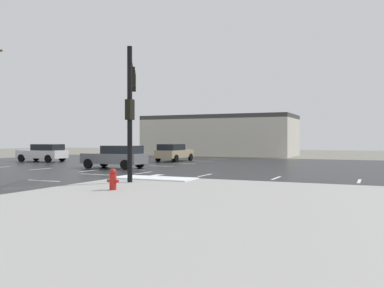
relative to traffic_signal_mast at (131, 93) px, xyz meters
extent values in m
plane|color=slate|center=(-4.04, 4.55, -4.25)|extent=(120.00, 120.00, 0.00)
cube|color=#232326|center=(-4.04, 4.55, -4.24)|extent=(44.00, 44.00, 0.02)
cube|color=#9E9E99|center=(7.96, -7.45, -4.18)|extent=(18.00, 18.00, 0.14)
cube|color=white|center=(0.96, 0.55, -4.08)|extent=(4.00, 1.60, 0.06)
cube|color=silver|center=(-4.04, -1.45, -4.22)|extent=(2.00, 0.15, 0.01)
cube|color=silver|center=(-4.04, 2.55, -4.22)|extent=(2.00, 0.15, 0.01)
cube|color=silver|center=(-4.04, 6.55, -4.22)|extent=(2.00, 0.15, 0.01)
cube|color=silver|center=(-4.04, 10.55, -4.22)|extent=(2.00, 0.15, 0.01)
cube|color=silver|center=(-4.04, 14.55, -4.22)|extent=(2.00, 0.15, 0.01)
cube|color=silver|center=(-4.04, 18.55, -4.22)|extent=(2.00, 0.15, 0.01)
cube|color=silver|center=(-4.04, 22.55, -4.22)|extent=(2.00, 0.15, 0.01)
cube|color=silver|center=(-10.04, 4.55, -4.22)|extent=(0.15, 2.00, 0.01)
cube|color=silver|center=(-6.04, 4.55, -4.22)|extent=(0.15, 2.00, 0.01)
cube|color=silver|center=(-2.04, 4.55, -4.22)|extent=(0.15, 2.00, 0.01)
cube|color=silver|center=(1.96, 4.55, -4.22)|extent=(0.15, 2.00, 0.01)
cube|color=silver|center=(5.96, 4.55, -4.22)|extent=(0.15, 2.00, 0.01)
cube|color=silver|center=(9.96, 4.55, -4.22)|extent=(0.15, 2.00, 0.01)
cube|color=silver|center=(-0.54, 0.55, -4.22)|extent=(0.45, 7.00, 0.01)
cylinder|color=black|center=(0.77, -1.30, -1.12)|extent=(0.22, 0.22, 5.98)
cylinder|color=black|center=(-0.40, 0.69, 1.47)|extent=(2.47, 4.05, 0.14)
cube|color=black|center=(-0.29, 0.49, 0.85)|extent=(0.45, 0.42, 0.95)
sphere|color=red|center=(-0.37, 0.62, 1.13)|extent=(0.20, 0.20, 0.20)
cube|color=black|center=(-0.82, 1.38, 0.85)|extent=(0.45, 0.42, 0.95)
sphere|color=red|center=(-0.90, 1.52, 1.13)|extent=(0.20, 0.20, 0.20)
cube|color=black|center=(-1.34, 2.28, 0.85)|extent=(0.45, 0.42, 0.95)
sphere|color=red|center=(-1.42, 2.42, 1.13)|extent=(0.20, 0.20, 0.20)
cube|color=black|center=(0.77, -1.30, -0.91)|extent=(0.28, 0.36, 0.90)
cylinder|color=red|center=(1.67, -3.89, -3.81)|extent=(0.26, 0.26, 0.60)
sphere|color=red|center=(1.67, -3.89, -3.44)|extent=(0.25, 0.25, 0.25)
cylinder|color=red|center=(1.49, -3.89, -3.78)|extent=(0.12, 0.11, 0.11)
cylinder|color=red|center=(1.85, -3.89, -3.78)|extent=(0.12, 0.11, 0.11)
cube|color=beige|center=(-7.47, 32.52, -1.99)|extent=(18.69, 8.00, 4.51)
cube|color=#3F3D3A|center=(-7.47, 32.52, 0.52)|extent=(18.69, 8.00, 0.50)
cube|color=tan|center=(-6.29, 17.37, -3.55)|extent=(1.84, 4.52, 0.70)
cube|color=black|center=(-6.30, 16.69, -2.92)|extent=(1.68, 2.49, 0.55)
cylinder|color=black|center=(-7.18, 18.90, -3.90)|extent=(0.23, 0.66, 0.66)
cylinder|color=black|center=(-5.38, 18.89, -3.90)|extent=(0.23, 0.66, 0.66)
cylinder|color=black|center=(-7.21, 15.84, -3.90)|extent=(0.23, 0.66, 0.66)
cylinder|color=black|center=(-5.41, 15.83, -3.90)|extent=(0.23, 0.66, 0.66)
sphere|color=white|center=(-6.85, 19.57, -3.55)|extent=(0.18, 0.18, 0.18)
sphere|color=white|center=(-5.69, 19.56, -3.55)|extent=(0.18, 0.18, 0.18)
cube|color=white|center=(-16.93, 11.79, -3.55)|extent=(4.54, 1.89, 0.70)
cube|color=black|center=(-16.26, 11.80, -2.92)|extent=(2.51, 1.71, 0.55)
cylinder|color=black|center=(-18.45, 10.86, -3.90)|extent=(0.66, 0.23, 0.66)
cylinder|color=black|center=(-18.48, 12.66, -3.90)|extent=(0.66, 0.23, 0.66)
cylinder|color=black|center=(-15.39, 10.92, -3.90)|extent=(0.66, 0.23, 0.66)
cylinder|color=black|center=(-15.42, 12.72, -3.90)|extent=(0.66, 0.23, 0.66)
sphere|color=white|center=(-19.12, 11.17, -3.55)|extent=(0.18, 0.18, 0.18)
sphere|color=white|center=(-19.15, 12.32, -3.55)|extent=(0.18, 0.18, 0.18)
cube|color=slate|center=(-6.01, 7.28, -3.55)|extent=(4.53, 1.87, 0.70)
cube|color=black|center=(-5.33, 7.27, -2.92)|extent=(2.50, 1.70, 0.55)
cylinder|color=black|center=(-7.55, 6.41, -3.90)|extent=(0.66, 0.23, 0.66)
cylinder|color=black|center=(-7.52, 8.21, -3.90)|extent=(0.66, 0.23, 0.66)
cylinder|color=black|center=(-4.49, 6.36, -3.90)|extent=(0.66, 0.23, 0.66)
cylinder|color=black|center=(-4.46, 8.16, -3.90)|extent=(0.66, 0.23, 0.66)
sphere|color=white|center=(-8.22, 6.74, -3.55)|extent=(0.18, 0.18, 0.18)
sphere|color=white|center=(-8.20, 7.89, -3.55)|extent=(0.18, 0.18, 0.18)
camera|label=1|loc=(10.68, -16.82, -2.22)|focal=38.71mm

